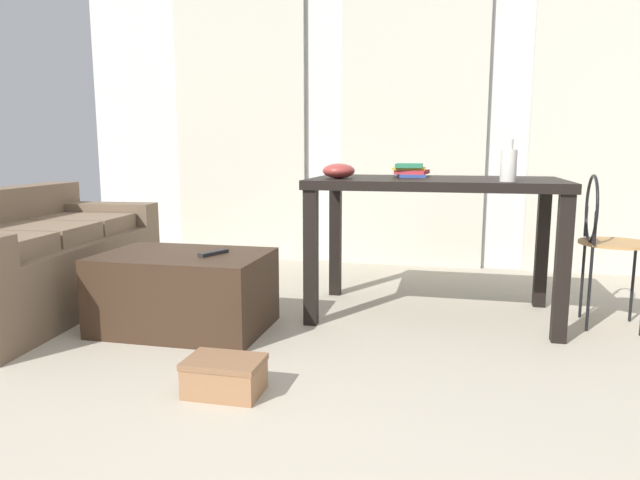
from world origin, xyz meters
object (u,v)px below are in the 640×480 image
(coffee_table, at_px, (185,291))
(wire_chair, at_px, (604,231))
(bowl, at_px, (339,171))
(shoebox, at_px, (225,376))
(bottle_near, at_px, (509,164))
(craft_table, at_px, (435,198))
(couch, at_px, (28,261))
(tv_remote_primary, at_px, (213,253))
(book_stack, at_px, (410,170))

(coffee_table, height_order, wire_chair, wire_chair)
(bowl, distance_m, shoebox, 1.39)
(bottle_near, xyz_separation_m, bowl, (-0.89, 0.12, -0.05))
(coffee_table, bearing_deg, craft_table, 23.66)
(couch, distance_m, wire_chair, 3.25)
(wire_chair, bearing_deg, craft_table, -179.76)
(bottle_near, bearing_deg, shoebox, -137.11)
(couch, bearing_deg, wire_chair, 7.72)
(couch, xyz_separation_m, bottle_near, (2.69, 0.19, 0.58))
(bowl, bearing_deg, wire_chair, 5.19)
(craft_table, xyz_separation_m, shoebox, (-0.75, -1.27, -0.60))
(couch, height_order, shoebox, couch)
(bottle_near, xyz_separation_m, tv_remote_primary, (-1.46, -0.31, -0.46))
(bottle_near, bearing_deg, book_stack, 143.18)
(bowl, bearing_deg, coffee_table, -149.89)
(tv_remote_primary, bearing_deg, bottle_near, 34.08)
(bowl, relative_size, book_stack, 0.62)
(bottle_near, height_order, shoebox, bottle_near)
(couch, relative_size, shoebox, 6.05)
(coffee_table, distance_m, tv_remote_primary, 0.27)
(couch, xyz_separation_m, wire_chair, (3.21, 0.44, 0.22))
(couch, distance_m, bowl, 1.90)
(book_stack, xyz_separation_m, tv_remote_primary, (-0.95, -0.69, -0.41))
(craft_table, height_order, bowl, bowl)
(bottle_near, bearing_deg, bowl, 172.56)
(craft_table, height_order, tv_remote_primary, craft_table)
(coffee_table, relative_size, bowl, 4.81)
(couch, xyz_separation_m, tv_remote_primary, (1.23, -0.12, 0.12))
(bowl, xyz_separation_m, shoebox, (-0.22, -1.15, -0.75))
(bottle_near, bearing_deg, craft_table, 146.59)
(tv_remote_primary, bearing_deg, wire_chair, 37.70)
(bowl, height_order, tv_remote_primary, bowl)
(book_stack, relative_size, tv_remote_primary, 1.58)
(tv_remote_primary, bearing_deg, shoebox, -42.00)
(coffee_table, bearing_deg, bottle_near, 10.91)
(book_stack, bearing_deg, shoebox, -112.94)
(book_stack, height_order, shoebox, book_stack)
(bottle_near, distance_m, tv_remote_primary, 1.56)
(couch, height_order, craft_table, craft_table)
(wire_chair, xyz_separation_m, bottle_near, (-0.52, -0.24, 0.36))
(craft_table, bearing_deg, bowl, -166.64)
(wire_chair, height_order, book_stack, book_stack)
(couch, bearing_deg, coffee_table, -6.62)
(coffee_table, relative_size, craft_table, 0.63)
(craft_table, relative_size, wire_chair, 1.67)
(couch, height_order, book_stack, book_stack)
(coffee_table, relative_size, tv_remote_primary, 4.69)
(book_stack, xyz_separation_m, shoebox, (-0.60, -1.42, -0.75))
(wire_chair, height_order, shoebox, wire_chair)
(wire_chair, bearing_deg, bottle_near, -154.94)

